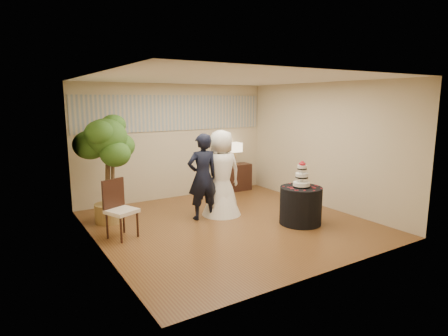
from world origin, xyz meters
TOP-DOWN VIEW (x-y plane):
  - floor at (0.00, 0.00)m, footprint 5.00×5.00m
  - ceiling at (0.00, 0.00)m, footprint 5.00×5.00m
  - wall_back at (0.00, 2.50)m, footprint 5.00×0.06m
  - wall_front at (0.00, -2.50)m, footprint 5.00×0.06m
  - wall_left at (-2.50, 0.00)m, footprint 0.06×5.00m
  - wall_right at (2.50, 0.00)m, footprint 0.06×5.00m
  - mural_border at (0.00, 2.48)m, footprint 4.90×0.02m
  - groom at (-0.30, 0.57)m, footprint 0.68×0.48m
  - bride at (0.18, 0.62)m, footprint 0.94×0.90m
  - cake_table at (1.18, -0.72)m, footprint 0.88×0.88m
  - wedding_cake at (1.18, -0.72)m, footprint 0.33×0.33m
  - console at (1.61, 2.26)m, footprint 0.87×0.40m
  - table_lamp at (1.61, 2.26)m, footprint 0.29×0.29m
  - ficus_tree at (-1.98, 1.39)m, footprint 1.34×1.34m
  - side_chair at (-2.04, 0.38)m, footprint 0.63×0.64m

SIDE VIEW (x-z plane):
  - floor at x=0.00m, z-range 0.00..0.00m
  - console at x=1.61m, z-range 0.00..0.72m
  - cake_table at x=1.18m, z-range 0.00..0.74m
  - side_chair at x=-2.04m, z-range 0.00..1.04m
  - groom at x=-0.30m, z-range 0.00..1.76m
  - bride at x=0.18m, z-range 0.00..1.81m
  - wedding_cake at x=1.18m, z-range 0.74..1.26m
  - table_lamp at x=1.61m, z-range 0.72..1.30m
  - ficus_tree at x=-1.98m, z-range 0.00..2.18m
  - wall_back at x=0.00m, z-range 0.00..2.80m
  - wall_front at x=0.00m, z-range 0.00..2.80m
  - wall_left at x=-2.50m, z-range 0.00..2.80m
  - wall_right at x=2.50m, z-range 0.00..2.80m
  - mural_border at x=0.00m, z-range 1.68..2.52m
  - ceiling at x=0.00m, z-range 2.80..2.80m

